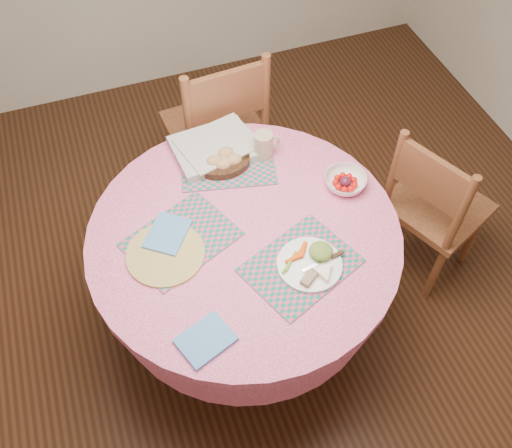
{
  "coord_description": "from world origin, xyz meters",
  "views": [
    {
      "loc": [
        -0.41,
        -1.27,
        2.54
      ],
      "look_at": [
        0.05,
        0.0,
        0.78
      ],
      "focal_mm": 40.0,
      "sensor_mm": 36.0,
      "label": 1
    }
  ],
  "objects_px": {
    "dinner_plate": "(312,264)",
    "latte_mug": "(264,145)",
    "wicker_trivet": "(165,254)",
    "chair_back": "(219,129)",
    "dining_table": "(245,260)",
    "bread_bowl": "(224,161)",
    "fruit_bowl": "(345,182)",
    "chair_right": "(432,206)"
  },
  "relations": [
    {
      "from": "chair_back",
      "to": "latte_mug",
      "type": "bearing_deg",
      "value": 94.18
    },
    {
      "from": "dining_table",
      "to": "fruit_bowl",
      "type": "relative_size",
      "value": 6.15
    },
    {
      "from": "latte_mug",
      "to": "fruit_bowl",
      "type": "xyz_separation_m",
      "value": [
        0.26,
        -0.28,
        -0.04
      ]
    },
    {
      "from": "wicker_trivet",
      "to": "dinner_plate",
      "type": "xyz_separation_m",
      "value": [
        0.5,
        -0.24,
        0.02
      ]
    },
    {
      "from": "bread_bowl",
      "to": "chair_right",
      "type": "bearing_deg",
      "value": -19.5
    },
    {
      "from": "wicker_trivet",
      "to": "chair_back",
      "type": "bearing_deg",
      "value": 60.81
    },
    {
      "from": "chair_back",
      "to": "dinner_plate",
      "type": "distance_m",
      "value": 1.09
    },
    {
      "from": "chair_back",
      "to": "wicker_trivet",
      "type": "relative_size",
      "value": 3.37
    },
    {
      "from": "wicker_trivet",
      "to": "latte_mug",
      "type": "height_order",
      "value": "latte_mug"
    },
    {
      "from": "chair_right",
      "to": "dinner_plate",
      "type": "height_order",
      "value": "chair_right"
    },
    {
      "from": "chair_right",
      "to": "wicker_trivet",
      "type": "xyz_separation_m",
      "value": [
        -1.26,
        -0.04,
        0.28
      ]
    },
    {
      "from": "chair_back",
      "to": "chair_right",
      "type": "bearing_deg",
      "value": 130.84
    },
    {
      "from": "chair_right",
      "to": "chair_back",
      "type": "xyz_separation_m",
      "value": [
        -0.8,
        0.78,
        0.05
      ]
    },
    {
      "from": "latte_mug",
      "to": "fruit_bowl",
      "type": "height_order",
      "value": "latte_mug"
    },
    {
      "from": "latte_mug",
      "to": "bread_bowl",
      "type": "bearing_deg",
      "value": -179.38
    },
    {
      "from": "dining_table",
      "to": "latte_mug",
      "type": "relative_size",
      "value": 10.23
    },
    {
      "from": "dining_table",
      "to": "fruit_bowl",
      "type": "xyz_separation_m",
      "value": [
        0.47,
        0.08,
        0.22
      ]
    },
    {
      "from": "dining_table",
      "to": "bread_bowl",
      "type": "bearing_deg",
      "value": 84.44
    },
    {
      "from": "chair_back",
      "to": "wicker_trivet",
      "type": "xyz_separation_m",
      "value": [
        -0.46,
        -0.82,
        0.23
      ]
    },
    {
      "from": "chair_back",
      "to": "fruit_bowl",
      "type": "distance_m",
      "value": 0.85
    },
    {
      "from": "chair_right",
      "to": "bread_bowl",
      "type": "xyz_separation_m",
      "value": [
        -0.91,
        0.32,
        0.31
      ]
    },
    {
      "from": "chair_back",
      "to": "bread_bowl",
      "type": "bearing_deg",
      "value": 71.99
    },
    {
      "from": "wicker_trivet",
      "to": "bread_bowl",
      "type": "bearing_deg",
      "value": 45.88
    },
    {
      "from": "bread_bowl",
      "to": "fruit_bowl",
      "type": "bearing_deg",
      "value": -32.24
    },
    {
      "from": "chair_back",
      "to": "fruit_bowl",
      "type": "bearing_deg",
      "value": 109.31
    },
    {
      "from": "dining_table",
      "to": "chair_back",
      "type": "height_order",
      "value": "chair_back"
    },
    {
      "from": "dinner_plate",
      "to": "bread_bowl",
      "type": "bearing_deg",
      "value": 104.14
    },
    {
      "from": "latte_mug",
      "to": "chair_right",
      "type": "bearing_deg",
      "value": -24.0
    },
    {
      "from": "dining_table",
      "to": "chair_back",
      "type": "xyz_separation_m",
      "value": [
        0.14,
        0.82,
        -0.03
      ]
    },
    {
      "from": "dinner_plate",
      "to": "chair_back",
      "type": "bearing_deg",
      "value": 92.24
    },
    {
      "from": "dining_table",
      "to": "chair_back",
      "type": "distance_m",
      "value": 0.83
    },
    {
      "from": "dining_table",
      "to": "chair_right",
      "type": "bearing_deg",
      "value": 2.37
    },
    {
      "from": "dining_table",
      "to": "bread_bowl",
      "type": "xyz_separation_m",
      "value": [
        0.04,
        0.36,
        0.23
      ]
    },
    {
      "from": "dining_table",
      "to": "chair_back",
      "type": "bearing_deg",
      "value": 80.02
    },
    {
      "from": "dining_table",
      "to": "wicker_trivet",
      "type": "bearing_deg",
      "value": -179.73
    },
    {
      "from": "chair_right",
      "to": "dinner_plate",
      "type": "xyz_separation_m",
      "value": [
        -0.76,
        -0.28,
        0.3
      ]
    },
    {
      "from": "chair_back",
      "to": "fruit_bowl",
      "type": "relative_size",
      "value": 5.01
    },
    {
      "from": "dinner_plate",
      "to": "latte_mug",
      "type": "distance_m",
      "value": 0.6
    },
    {
      "from": "chair_right",
      "to": "latte_mug",
      "type": "height_order",
      "value": "chair_right"
    },
    {
      "from": "chair_right",
      "to": "chair_back",
      "type": "relative_size",
      "value": 0.9
    },
    {
      "from": "dinner_plate",
      "to": "bread_bowl",
      "type": "relative_size",
      "value": 1.09
    },
    {
      "from": "chair_back",
      "to": "fruit_bowl",
      "type": "xyz_separation_m",
      "value": [
        0.33,
        -0.74,
        0.25
      ]
    }
  ]
}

